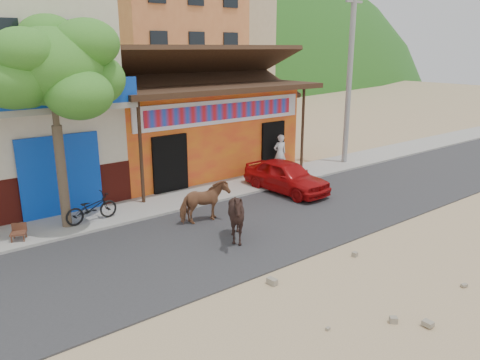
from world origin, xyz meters
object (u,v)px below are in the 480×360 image
object	(u,v)px
pedestrian	(280,153)
cafe_chair_left	(17,226)
tree	(57,125)
scooter	(91,208)
cow_tan	(204,202)
utility_pole	(350,73)
red_car	(286,176)
cow_dark	(237,217)

from	to	relation	value
pedestrian	cafe_chair_left	size ratio (longest dim) A/B	1.93
tree	cafe_chair_left	world-z (taller)	tree
scooter	cow_tan	bearing A→B (deg)	-130.12
utility_pole	cow_tan	bearing A→B (deg)	-166.20
red_car	scooter	world-z (taller)	red_car
cow_tan	cafe_chair_left	xyz separation A→B (m)	(-4.90, 1.83, -0.14)
utility_pole	red_car	xyz separation A→B (m)	(-5.16, -1.53, -3.48)
cow_tan	cafe_chair_left	bearing A→B (deg)	74.87
cow_tan	cow_dark	world-z (taller)	cow_dark
tree	cow_dark	distance (m)	5.65
red_car	cow_tan	bearing A→B (deg)	-172.60
utility_pole	cow_tan	world-z (taller)	utility_pole
cow_dark	cafe_chair_left	xyz separation A→B (m)	(-4.74, 3.66, -0.25)
cow_dark	pedestrian	distance (m)	7.47
tree	cow_dark	size ratio (longest dim) A/B	4.02
utility_pole	scooter	world-z (taller)	utility_pole
tree	cow_tan	xyz separation A→B (m)	(3.50, -2.08, -2.44)
cow_dark	cafe_chair_left	world-z (taller)	cow_dark
cow_dark	red_car	world-z (taller)	cow_dark
utility_pole	pedestrian	world-z (taller)	utility_pole
cow_tan	cow_dark	distance (m)	1.84
scooter	tree	bearing A→B (deg)	77.95
cow_tan	red_car	xyz separation A→B (m)	(4.14, 0.75, -0.04)
cow_tan	cow_dark	bearing A→B (deg)	-179.79
pedestrian	cow_tan	bearing A→B (deg)	38.08
pedestrian	scooter	bearing A→B (deg)	17.42
cow_dark	cafe_chair_left	size ratio (longest dim) A/B	1.80
cow_dark	utility_pole	bearing A→B (deg)	99.95
red_car	pedestrian	size ratio (longest dim) A/B	2.19
tree	red_car	xyz separation A→B (m)	(7.64, -1.33, -2.48)
cow_dark	scooter	bearing A→B (deg)	-159.21
tree	red_car	size ratio (longest dim) A/B	1.71
utility_pole	cow_dark	bearing A→B (deg)	-156.50
utility_pole	pedestrian	size ratio (longest dim) A/B	4.99
utility_pole	cow_dark	xyz separation A→B (m)	(-9.46, -4.11, -3.33)
utility_pole	red_car	bearing A→B (deg)	-163.47
tree	cow_dark	xyz separation A→B (m)	(3.34, -3.91, -2.33)
scooter	utility_pole	bearing A→B (deg)	-93.07
tree	cow_tan	world-z (taller)	tree
cow_dark	red_car	bearing A→B (deg)	107.43
utility_pole	cafe_chair_left	distance (m)	14.65
red_car	cafe_chair_left	world-z (taller)	red_car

